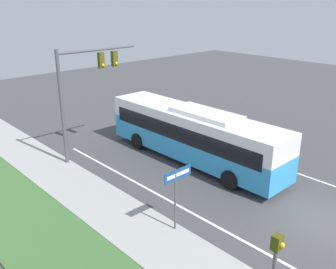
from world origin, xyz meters
The scene contains 6 objects.
ground_plane centered at (0.00, 0.00, 0.00)m, with size 80.00×80.00×0.00m, color #424244.
lane_divider_near centered at (-3.60, 0.00, 0.00)m, with size 0.14×30.00×0.01m.
bus centered at (0.64, 8.50, 1.77)m, with size 2.67×11.92×3.23m.
signal_gantry centered at (-3.54, 13.15, 4.63)m, with size 5.20×0.41×6.57m.
pedestrian_signal centered at (-6.59, -1.29, 2.20)m, with size 0.28×0.34×3.26m.
street_sign centered at (-5.05, 4.07, 2.03)m, with size 1.42×0.08×2.84m.
Camera 1 is at (-14.35, -5.37, 9.11)m, focal length 40.00 mm.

